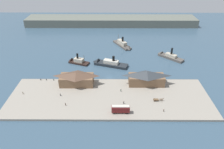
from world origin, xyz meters
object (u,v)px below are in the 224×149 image
at_px(horse_cart, 158,99).
at_px(pedestrian_walking_east, 23,93).
at_px(mooring_post_west, 41,80).
at_px(pedestrian_at_waters_edge, 164,110).
at_px(pedestrian_by_tram, 124,102).
at_px(pedestrian_near_west_shed, 121,90).
at_px(ferry_shed_central_terminal, 147,78).
at_px(pedestrian_near_cart, 65,104).
at_px(ferry_outer_harbor, 124,45).
at_px(street_tram, 121,109).
at_px(ferry_near_quay, 168,56).
at_px(pedestrian_walking_west, 60,95).
at_px(ferry_shed_east_terminal, 77,78).
at_px(ferry_approaching_east, 107,63).
at_px(ferry_departing_north, 77,61).
at_px(mooring_post_center_west, 46,80).
at_px(mooring_post_east, 54,80).

relative_size(horse_cart, pedestrian_walking_east, 3.47).
bearing_deg(mooring_post_west, pedestrian_at_waters_edge, -22.33).
bearing_deg(horse_cart, pedestrian_by_tram, -172.49).
bearing_deg(pedestrian_near_west_shed, mooring_post_west, 166.70).
relative_size(ferry_shed_central_terminal, pedestrian_near_cart, 12.91).
bearing_deg(ferry_shed_central_terminal, pedestrian_near_west_shed, -153.31).
height_order(pedestrian_near_west_shed, ferry_outer_harbor, ferry_outer_harbor).
height_order(horse_cart, pedestrian_walking_east, horse_cart).
bearing_deg(street_tram, ferry_near_quay, 59.61).
bearing_deg(ferry_shed_central_terminal, pedestrian_by_tram, -127.01).
bearing_deg(ferry_shed_central_terminal, pedestrian_at_waters_edge, -77.44).
distance_m(street_tram, pedestrian_walking_west, 35.67).
bearing_deg(pedestrian_by_tram, ferry_outer_harbor, 87.56).
height_order(horse_cart, pedestrian_near_cart, horse_cart).
relative_size(ferry_outer_harbor, ferry_near_quay, 1.24).
bearing_deg(ferry_shed_east_terminal, ferry_outer_harbor, 62.70).
xyz_separation_m(horse_cart, pedestrian_by_tram, (-18.43, -2.43, -0.17)).
xyz_separation_m(mooring_post_west, ferry_outer_harbor, (53.62, 54.61, -0.24)).
relative_size(pedestrian_near_west_shed, pedestrian_by_tram, 1.05).
height_order(pedestrian_walking_east, ferry_approaching_east, ferry_approaching_east).
distance_m(ferry_shed_east_terminal, ferry_shed_central_terminal, 41.35).
relative_size(ferry_approaching_east, ferry_departing_north, 1.58).
xyz_separation_m(ferry_shed_central_terminal, pedestrian_walking_west, (-48.83, -12.16, -3.79)).
bearing_deg(mooring_post_center_west, ferry_shed_east_terminal, -12.67).
height_order(pedestrian_at_waters_edge, ferry_near_quay, ferry_near_quay).
bearing_deg(pedestrian_by_tram, street_tram, -104.28).
bearing_deg(ferry_approaching_east, mooring_post_east, -144.94).
distance_m(mooring_post_east, ferry_outer_harbor, 71.27).
bearing_deg(pedestrian_near_west_shed, pedestrian_by_tram, -84.09).
relative_size(ferry_shed_central_terminal, mooring_post_west, 23.65).
distance_m(pedestrian_near_cart, mooring_post_east, 26.94).
xyz_separation_m(pedestrian_near_cart, pedestrian_walking_east, (-25.71, 9.76, -0.03)).
bearing_deg(pedestrian_near_west_shed, pedestrian_walking_east, -176.94).
relative_size(street_tram, mooring_post_center_west, 9.95).
bearing_deg(mooring_post_east, ferry_departing_north, 67.89).
distance_m(ferry_shed_east_terminal, pedestrian_near_cart, 20.45).
distance_m(pedestrian_by_tram, mooring_post_west, 55.23).
bearing_deg(pedestrian_walking_east, ferry_approaching_east, 38.83).
distance_m(horse_cart, pedestrian_walking_east, 74.63).
xyz_separation_m(ferry_shed_east_terminal, ferry_approaching_east, (17.13, 26.81, -3.91)).
relative_size(horse_cart, ferry_near_quay, 0.29).
distance_m(ferry_shed_central_terminal, mooring_post_east, 56.73).
bearing_deg(ferry_shed_east_terminal, ferry_shed_central_terminal, 0.66).
xyz_separation_m(pedestrian_near_west_shed, ferry_departing_north, (-30.75, 36.94, -0.63)).
relative_size(pedestrian_by_tram, pedestrian_walking_east, 1.05).
distance_m(pedestrian_near_west_shed, pedestrian_walking_east, 54.90).
xyz_separation_m(mooring_post_west, mooring_post_center_west, (3.52, 0.03, 0.00)).
bearing_deg(ferry_shed_central_terminal, pedestrian_walking_west, -166.01).
distance_m(pedestrian_walking_west, ferry_outer_harbor, 80.22).
distance_m(mooring_post_center_west, ferry_outer_harbor, 74.08).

